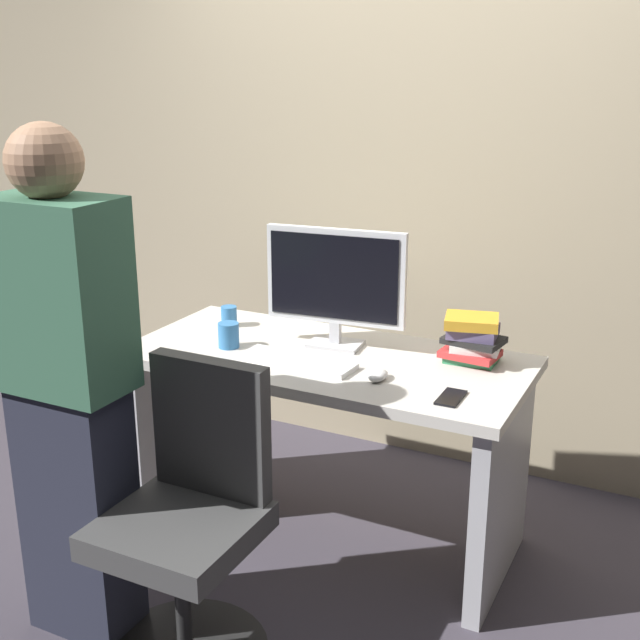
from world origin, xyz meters
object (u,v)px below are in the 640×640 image
(cup_near_keyboard, at_px, (229,335))
(book_stack, at_px, (473,339))
(monitor, at_px, (335,281))
(cup_by_monitor, at_px, (229,316))
(keyboard, at_px, (297,361))
(office_chair, at_px, (190,531))
(mouse, at_px, (378,375))
(desk, at_px, (326,412))
(cell_phone, at_px, (451,397))
(person_at_desk, at_px, (67,390))

(cup_near_keyboard, relative_size, book_stack, 0.42)
(monitor, bearing_deg, cup_by_monitor, 175.68)
(monitor, relative_size, keyboard, 1.26)
(monitor, distance_m, cup_near_keyboard, 0.45)
(office_chair, distance_m, book_stack, 1.19)
(cup_near_keyboard, bearing_deg, mouse, -5.27)
(desk, bearing_deg, keyboard, -111.09)
(mouse, bearing_deg, cell_phone, -9.48)
(monitor, height_order, keyboard, monitor)
(mouse, relative_size, book_stack, 0.44)
(person_at_desk, distance_m, monitor, 1.06)
(desk, distance_m, keyboard, 0.28)
(keyboard, xyz_separation_m, mouse, (0.32, -0.01, 0.01))
(keyboard, relative_size, cup_near_keyboard, 4.48)
(cup_near_keyboard, bearing_deg, cell_phone, -6.54)
(mouse, height_order, book_stack, book_stack)
(cup_near_keyboard, distance_m, cell_phone, 0.92)
(person_at_desk, height_order, cup_near_keyboard, person_at_desk)
(keyboard, bearing_deg, mouse, 0.63)
(desk, distance_m, office_chair, 0.79)
(keyboard, xyz_separation_m, cell_phone, (0.59, -0.06, -0.01))
(mouse, height_order, cup_near_keyboard, cup_near_keyboard)
(mouse, xyz_separation_m, cup_near_keyboard, (-0.64, 0.06, 0.03))
(monitor, height_order, book_stack, monitor)
(cup_by_monitor, relative_size, book_stack, 0.36)
(person_at_desk, relative_size, cup_by_monitor, 19.97)
(office_chair, relative_size, cell_phone, 6.53)
(office_chair, bearing_deg, cell_phone, 43.61)
(desk, relative_size, person_at_desk, 0.91)
(keyboard, bearing_deg, cup_near_keyboard, 175.45)
(keyboard, bearing_deg, cell_phone, -2.53)
(book_stack, bearing_deg, mouse, -126.54)
(person_at_desk, relative_size, mouse, 16.39)
(person_at_desk, relative_size, cell_phone, 11.38)
(monitor, distance_m, book_stack, 0.55)
(office_chair, distance_m, keyboard, 0.73)
(keyboard, bearing_deg, person_at_desk, -117.11)
(desk, bearing_deg, cup_near_keyboard, -166.83)
(desk, relative_size, book_stack, 6.47)
(monitor, height_order, cup_near_keyboard, monitor)
(cup_by_monitor, bearing_deg, keyboard, -30.28)
(desk, xyz_separation_m, cup_by_monitor, (-0.51, 0.14, 0.27))
(monitor, bearing_deg, mouse, -41.32)
(cup_by_monitor, bearing_deg, cell_phone, -17.39)
(mouse, bearing_deg, book_stack, 53.46)
(mouse, relative_size, cell_phone, 0.69)
(mouse, bearing_deg, cup_by_monitor, 159.98)
(mouse, distance_m, cell_phone, 0.28)
(person_at_desk, xyz_separation_m, cup_near_keyboard, (0.10, 0.75, -0.04))
(office_chair, bearing_deg, desk, 84.31)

